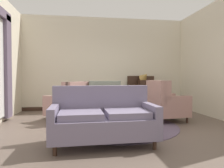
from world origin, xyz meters
name	(u,v)px	position (x,y,z in m)	size (l,w,h in m)	color
ground	(120,129)	(0.00, 0.00, 0.00)	(7.70, 7.70, 0.00)	brown
wall_back	(105,64)	(0.00, 2.75, 1.55)	(5.63, 0.08, 3.09)	beige
wall_right	(215,60)	(2.73, 0.83, 1.55)	(0.08, 3.85, 3.09)	beige
baseboard_back	(105,108)	(0.00, 2.70, 0.06)	(5.47, 0.03, 0.12)	#382319
area_rug	(117,125)	(0.00, 0.30, 0.01)	(2.67, 2.67, 0.01)	#5B4C60
coffee_table	(117,109)	(-0.01, 0.28, 0.38)	(0.93, 0.93, 0.46)	#382319
porcelain_vase	(119,100)	(0.02, 0.23, 0.59)	(0.14, 0.14, 0.31)	#4C7A66
settee	(103,119)	(-0.43, -0.89, 0.40)	(1.66, 0.87, 0.93)	slate
armchair_foreground_right	(165,104)	(1.24, 0.61, 0.43)	(0.90, 0.88, 1.01)	tan
armchair_far_left	(104,102)	(-0.20, 1.31, 0.41)	(0.81, 0.92, 0.99)	gray
armchair_beside_settee	(69,104)	(-1.11, 1.03, 0.42)	(1.13, 1.11, 0.97)	tan
side_table	(142,102)	(0.89, 1.32, 0.41)	(0.52, 0.52, 0.67)	#382319
sideboard	(142,95)	(1.21, 2.46, 0.49)	(0.94, 0.39, 1.13)	#382319
gramophone	(144,78)	(1.26, 2.37, 1.06)	(0.40, 0.45, 0.46)	#382319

